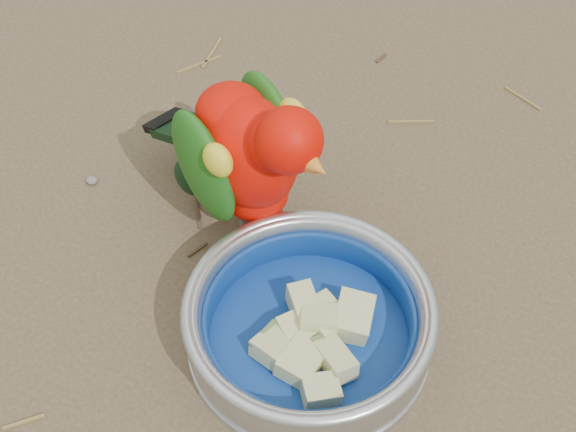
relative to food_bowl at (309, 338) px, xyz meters
The scene contains 6 objects.
ground 0.04m from the food_bowl, 15.73° to the left, with size 60.00×60.00×0.00m, color brown.
food_bowl is the anchor object (origin of this frame).
bowl_wall 0.03m from the food_bowl, ahead, with size 0.23×0.23×0.04m, color #B2B2BA, non-canonical shape.
fruit_wedges 0.02m from the food_bowl, ahead, with size 0.14×0.14×0.03m, color #CAC584, non-canonical shape.
lory_parrot 0.18m from the food_bowl, 140.10° to the left, with size 0.11×0.24×0.19m, color red, non-canonical shape.
ground_debris 0.09m from the food_bowl, 44.64° to the left, with size 0.90×0.80×0.01m, color olive, non-canonical shape.
Camera 1 is at (0.14, -0.37, 0.64)m, focal length 50.00 mm.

